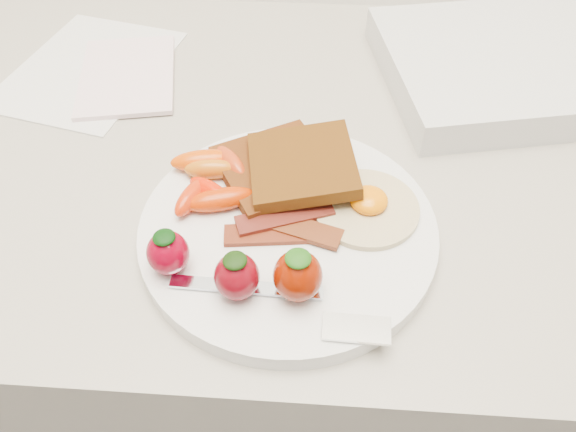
{
  "coord_description": "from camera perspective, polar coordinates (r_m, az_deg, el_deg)",
  "views": [
    {
      "loc": [
        0.04,
        1.23,
        1.3
      ],
      "look_at": [
        0.02,
        1.56,
        0.93
      ],
      "focal_mm": 35.0,
      "sensor_mm": 36.0,
      "label": 1
    }
  ],
  "objects": [
    {
      "name": "counter",
      "position": [
        0.97,
        -0.46,
        -12.67
      ],
      "size": [
        2.0,
        0.6,
        0.9
      ],
      "primitive_type": "cube",
      "color": "gray",
      "rests_on": "ground"
    },
    {
      "name": "plate",
      "position": [
        0.51,
        -0.0,
        -1.41
      ],
      "size": [
        0.27,
        0.27,
        0.02
      ],
      "primitive_type": "cylinder",
      "color": "white",
      "rests_on": "counter"
    },
    {
      "name": "toast_lower",
      "position": [
        0.55,
        -1.2,
        4.83
      ],
      "size": [
        0.14,
        0.14,
        0.01
      ],
      "primitive_type": "cube",
      "rotation": [
        0.0,
        0.0,
        0.51
      ],
      "color": "#401C0A",
      "rests_on": "plate"
    },
    {
      "name": "toast_upper",
      "position": [
        0.53,
        1.48,
        5.22
      ],
      "size": [
        0.11,
        0.11,
        0.02
      ],
      "primitive_type": "cube",
      "rotation": [
        0.0,
        -0.1,
        0.17
      ],
      "color": "black",
      "rests_on": "toast_lower"
    },
    {
      "name": "fried_egg",
      "position": [
        0.52,
        8.0,
        1.04
      ],
      "size": [
        0.13,
        0.13,
        0.02
      ],
      "color": "white",
      "rests_on": "plate"
    },
    {
      "name": "bacon_strips",
      "position": [
        0.5,
        -0.39,
        -0.98
      ],
      "size": [
        0.11,
        0.06,
        0.01
      ],
      "color": "#41090B",
      "rests_on": "plate"
    },
    {
      "name": "baby_carrots",
      "position": [
        0.54,
        -7.77,
        3.67
      ],
      "size": [
        0.09,
        0.1,
        0.02
      ],
      "color": "#C15E0E",
      "rests_on": "plate"
    },
    {
      "name": "strawberries",
      "position": [
        0.45,
        -4.82,
        -5.36
      ],
      "size": [
        0.14,
        0.06,
        0.05
      ],
      "color": "maroon",
      "rests_on": "plate"
    },
    {
      "name": "fork",
      "position": [
        0.45,
        0.69,
        -9.07
      ],
      "size": [
        0.18,
        0.05,
        0.0
      ],
      "color": "silver",
      "rests_on": "plate"
    },
    {
      "name": "paper_sheet",
      "position": [
        0.77,
        -19.59,
        13.93
      ],
      "size": [
        0.22,
        0.26,
        0.0
      ],
      "primitive_type": "cube",
      "rotation": [
        0.0,
        0.0,
        -0.24
      ],
      "color": "silver",
      "rests_on": "counter"
    },
    {
      "name": "notepad",
      "position": [
        0.73,
        -16.01,
        13.58
      ],
      "size": [
        0.14,
        0.18,
        0.01
      ],
      "primitive_type": "cube",
      "rotation": [
        0.0,
        0.0,
        0.19
      ],
      "color": "silver",
      "rests_on": "paper_sheet"
    },
    {
      "name": "appliance",
      "position": [
        0.75,
        22.11,
        14.05
      ],
      "size": [
        0.35,
        0.3,
        0.04
      ],
      "primitive_type": "cube",
      "rotation": [
        0.0,
        0.0,
        0.21
      ],
      "color": "silver",
      "rests_on": "counter"
    }
  ]
}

